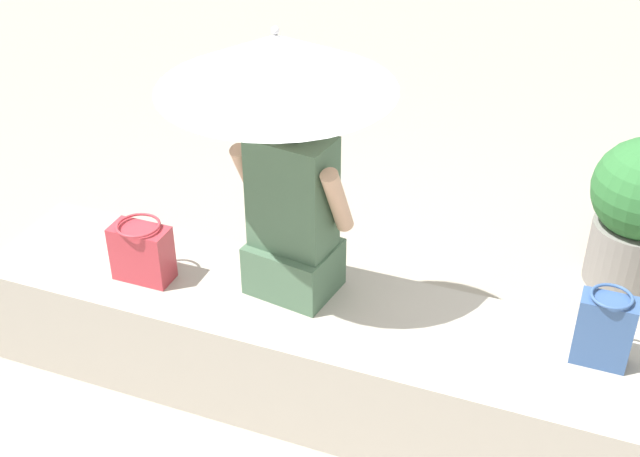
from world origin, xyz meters
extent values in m
plane|color=#9E9384|center=(0.00, 0.00, 0.00)|extent=(14.00, 14.00, 0.00)
cube|color=#A8A093|center=(0.00, 0.00, 0.24)|extent=(3.19, 0.62, 0.48)
cube|color=#47664C|center=(0.26, -0.08, 0.59)|extent=(0.38, 0.33, 0.22)
cube|color=#47664C|center=(0.26, -0.08, 0.94)|extent=(0.35, 0.25, 0.48)
sphere|color=tan|center=(0.26, -0.08, 1.28)|extent=(0.20, 0.20, 0.20)
cylinder|color=tan|center=(0.46, -0.11, 0.97)|extent=(0.10, 0.21, 0.32)
cylinder|color=tan|center=(0.07, -0.05, 0.97)|extent=(0.10, 0.21, 0.32)
cylinder|color=#B7B7BC|center=(0.32, -0.10, 1.02)|extent=(0.02, 0.02, 1.09)
cone|color=silver|center=(0.32, -0.10, 1.47)|extent=(0.90, 0.90, 0.20)
sphere|color=#B7B7BC|center=(0.32, -0.10, 1.58)|extent=(0.03, 0.03, 0.03)
cube|color=#335184|center=(-0.97, -0.07, 0.62)|extent=(0.20, 0.11, 0.28)
torus|color=#335184|center=(-0.97, -0.07, 0.78)|extent=(0.15, 0.15, 0.01)
cube|color=#B2333D|center=(0.89, 0.08, 0.61)|extent=(0.25, 0.13, 0.25)
torus|color=#B2333D|center=(0.89, 0.08, 0.74)|extent=(0.18, 0.18, 0.01)
cylinder|color=gray|center=(-1.06, -1.35, 0.17)|extent=(0.42, 0.42, 0.34)
camera|label=1|loc=(-0.84, 2.50, 2.58)|focal=46.77mm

